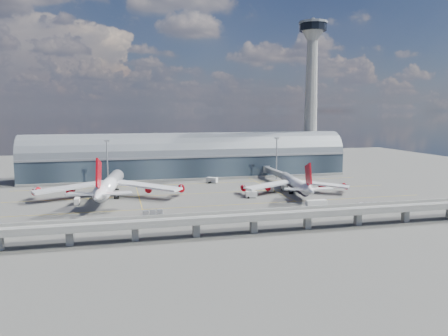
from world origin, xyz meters
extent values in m
plane|color=#474744|center=(0.00, 0.00, 0.00)|extent=(500.00, 500.00, 0.00)
cube|color=gold|center=(0.00, -10.00, 0.01)|extent=(200.00, 0.25, 0.01)
cube|color=gold|center=(0.00, 20.00, 0.01)|extent=(200.00, 0.25, 0.01)
cube|color=gold|center=(0.00, 50.00, 0.01)|extent=(200.00, 0.25, 0.01)
cube|color=gold|center=(-35.00, 30.00, 0.01)|extent=(0.25, 80.00, 0.01)
cube|color=gold|center=(35.00, 30.00, 0.01)|extent=(0.25, 80.00, 0.01)
cube|color=#202A35|center=(0.00, 78.00, 7.00)|extent=(200.00, 28.00, 14.00)
cylinder|color=slate|center=(0.00, 78.00, 14.00)|extent=(200.00, 28.00, 28.00)
cube|color=gray|center=(0.00, 64.00, 14.00)|extent=(200.00, 1.00, 1.20)
cube|color=gray|center=(0.00, 78.00, 0.60)|extent=(200.00, 30.00, 1.20)
cube|color=gray|center=(85.00, 83.00, 4.00)|extent=(18.00, 18.00, 8.00)
cone|color=gray|center=(85.00, 83.00, 45.00)|extent=(10.00, 10.00, 90.00)
cone|color=gray|center=(85.00, 83.00, 92.00)|extent=(16.00, 16.00, 8.00)
cylinder|color=black|center=(85.00, 83.00, 97.00)|extent=(18.00, 18.00, 5.00)
cylinder|color=slate|center=(85.00, 83.00, 100.00)|extent=(19.00, 19.00, 1.50)
cylinder|color=gray|center=(85.00, 83.00, 101.50)|extent=(2.40, 2.40, 3.00)
cube|color=gray|center=(0.00, -55.00, 5.50)|extent=(220.00, 8.50, 1.20)
cube|color=gray|center=(0.00, -59.00, 6.60)|extent=(220.00, 0.40, 1.20)
cube|color=gray|center=(0.00, -51.00, 6.60)|extent=(220.00, 0.40, 1.20)
cube|color=gray|center=(0.00, -56.50, 6.15)|extent=(220.00, 0.12, 0.12)
cube|color=gray|center=(0.00, -53.50, 6.15)|extent=(220.00, 0.12, 0.12)
cube|color=gray|center=(-60.00, -55.00, 2.50)|extent=(2.20, 2.20, 5.00)
cube|color=gray|center=(-40.00, -55.00, 2.50)|extent=(2.20, 2.20, 5.00)
cube|color=gray|center=(-20.00, -55.00, 2.50)|extent=(2.20, 2.20, 5.00)
cube|color=gray|center=(0.00, -55.00, 2.50)|extent=(2.20, 2.20, 5.00)
cube|color=gray|center=(20.00, -55.00, 2.50)|extent=(2.20, 2.20, 5.00)
cube|color=gray|center=(40.00, -55.00, 2.50)|extent=(2.20, 2.20, 5.00)
cube|color=gray|center=(60.00, -55.00, 2.50)|extent=(2.20, 2.20, 5.00)
cylinder|color=gray|center=(-50.00, 55.00, 12.50)|extent=(0.70, 0.70, 25.00)
cube|color=gray|center=(-50.00, 55.00, 25.20)|extent=(3.00, 0.40, 1.00)
cylinder|color=gray|center=(50.00, 55.00, 12.50)|extent=(0.70, 0.70, 25.00)
cube|color=gray|center=(50.00, 55.00, 25.20)|extent=(3.00, 0.40, 1.00)
cylinder|color=white|center=(-48.45, 20.40, 6.58)|extent=(14.03, 56.66, 6.79)
cone|color=white|center=(-44.39, 51.44, 6.58)|extent=(7.83, 9.29, 6.79)
cone|color=white|center=(-52.79, -12.75, 7.42)|extent=(8.38, 13.50, 6.79)
cube|color=#AC0710|center=(-52.37, -9.59, 15.80)|extent=(2.38, 12.67, 14.05)
cube|color=white|center=(-66.33, 20.60, 5.73)|extent=(35.00, 19.95, 2.74)
cube|color=white|center=(-31.12, 15.99, 5.73)|extent=(32.78, 26.75, 2.74)
cylinder|color=#AC0710|center=(-66.71, 22.79, 3.82)|extent=(4.05, 5.70, 3.39)
cylinder|color=#AC0710|center=(-82.36, 24.83, 3.82)|extent=(4.05, 5.70, 3.39)
cylinder|color=#AC0710|center=(-30.20, 18.01, 3.82)|extent=(4.05, 5.70, 3.39)
cylinder|color=#AC0710|center=(-14.55, 15.96, 3.82)|extent=(4.05, 5.70, 3.39)
cylinder|color=gray|center=(-45.88, 40.06, 1.59)|extent=(0.53, 0.53, 3.18)
cylinder|color=gray|center=(-52.37, 16.63, 1.59)|extent=(0.64, 0.64, 3.18)
cylinder|color=gray|center=(-45.64, 15.75, 1.59)|extent=(0.64, 0.64, 3.18)
cylinder|color=black|center=(-52.37, 16.63, 0.58)|extent=(2.52, 1.88, 1.59)
cylinder|color=black|center=(-45.64, 15.75, 0.58)|extent=(2.52, 1.88, 1.59)
cylinder|color=white|center=(43.16, 10.50, 5.22)|extent=(11.15, 43.05, 5.13)
cone|color=white|center=(46.57, 34.28, 5.22)|extent=(6.08, 7.73, 5.13)
cone|color=white|center=(39.50, -15.04, 5.92)|extent=(6.58, 11.23, 5.13)
cube|color=#AC0710|center=(39.88, -12.42, 12.64)|extent=(2.11, 10.55, 11.71)
cube|color=white|center=(29.21, 10.71, 4.51)|extent=(27.49, 15.70, 2.19)
cube|color=white|center=(56.62, 6.78, 4.51)|extent=(25.71, 21.45, 2.19)
cylinder|color=black|center=(43.16, 10.50, 3.81)|extent=(9.76, 38.60, 4.36)
cylinder|color=#AC0710|center=(28.95, 12.53, 2.92)|extent=(3.43, 4.78, 2.83)
cylinder|color=#AC0710|center=(16.77, 14.28, 2.92)|extent=(3.43, 4.78, 2.83)
cylinder|color=#AC0710|center=(57.38, 8.46, 2.92)|extent=(3.43, 4.78, 2.83)
cylinder|color=#AC0710|center=(69.56, 6.71, 2.92)|extent=(3.43, 4.78, 2.83)
cylinder|color=gray|center=(45.30, 25.42, 1.33)|extent=(0.44, 0.44, 2.65)
cylinder|color=gray|center=(39.86, 7.40, 1.33)|extent=(0.53, 0.53, 2.65)
cylinder|color=gray|center=(45.46, 6.59, 1.33)|extent=(0.53, 0.53, 2.65)
cylinder|color=black|center=(39.86, 7.40, 0.49)|extent=(2.11, 1.59, 1.33)
cylinder|color=black|center=(45.46, 6.59, 0.49)|extent=(2.11, 1.59, 1.33)
cube|color=gray|center=(-44.95, 52.00, 5.20)|extent=(3.00, 24.00, 3.00)
cube|color=gray|center=(-44.95, 40.00, 5.20)|extent=(3.60, 3.60, 3.40)
cylinder|color=gray|center=(-44.95, 64.00, 5.20)|extent=(4.40, 4.40, 4.00)
cylinder|color=gray|center=(-44.95, 40.00, 1.70)|extent=(0.50, 0.50, 3.40)
cylinder|color=black|center=(-44.95, 40.00, 0.35)|extent=(1.40, 0.80, 0.80)
cube|color=gray|center=(46.66, 50.00, 5.20)|extent=(3.00, 28.00, 3.00)
cube|color=gray|center=(46.66, 36.00, 5.20)|extent=(3.60, 3.60, 3.40)
cylinder|color=gray|center=(46.66, 64.00, 5.20)|extent=(4.40, 4.40, 4.00)
cylinder|color=gray|center=(46.66, 36.00, 1.70)|extent=(0.50, 0.50, 3.40)
cylinder|color=black|center=(46.66, 36.00, 0.35)|extent=(1.40, 0.80, 0.80)
cube|color=silver|center=(-62.91, 8.46, 1.50)|extent=(2.16, 6.55, 2.43)
cylinder|color=black|center=(-62.91, 10.56, 0.42)|extent=(2.34, 0.84, 0.84)
cylinder|color=black|center=(-62.91, 6.36, 0.42)|extent=(2.34, 0.84, 0.84)
cube|color=silver|center=(17.57, 3.10, 1.70)|extent=(5.68, 3.37, 2.77)
cylinder|color=black|center=(19.25, 3.40, 0.48)|extent=(1.42, 2.79, 0.96)
cylinder|color=black|center=(15.90, 2.79, 0.48)|extent=(1.42, 2.79, 0.96)
cube|color=silver|center=(38.46, -24.15, 1.82)|extent=(9.10, 2.63, 2.96)
cylinder|color=black|center=(41.37, -24.15, 0.51)|extent=(1.03, 2.84, 1.02)
cylinder|color=black|center=(35.55, -24.14, 0.51)|extent=(1.03, 2.84, 1.02)
cube|color=silver|center=(40.13, 16.84, 1.38)|extent=(2.33, 5.29, 2.24)
cylinder|color=black|center=(40.02, 18.49, 0.39)|extent=(2.20, 0.92, 0.78)
cylinder|color=black|center=(40.25, 15.20, 0.39)|extent=(2.20, 0.92, 0.78)
cube|color=silver|center=(31.98, 15.65, 1.52)|extent=(2.84, 5.02, 2.47)
cylinder|color=black|center=(31.77, 17.15, 0.43)|extent=(2.47, 1.19, 0.86)
cylinder|color=black|center=(32.20, 14.14, 0.43)|extent=(2.47, 1.19, 0.86)
cube|color=silver|center=(8.68, 51.00, 1.74)|extent=(6.50, 6.27, 2.83)
cylinder|color=black|center=(10.21, 52.42, 0.49)|extent=(2.57, 2.66, 0.98)
cylinder|color=black|center=(7.14, 49.58, 0.49)|extent=(2.57, 2.66, 0.98)
cube|color=gray|center=(-34.31, -21.15, 0.28)|extent=(2.97, 2.25, 0.34)
cube|color=#A7A7AC|center=(-34.31, -21.15, 1.18)|extent=(2.51, 2.06, 1.68)
cube|color=gray|center=(-31.44, -20.63, 0.28)|extent=(2.97, 2.25, 0.34)
cube|color=#A7A7AC|center=(-31.44, -20.63, 1.18)|extent=(2.51, 2.06, 1.68)
cube|color=gray|center=(-28.57, -20.11, 0.28)|extent=(2.97, 2.25, 0.34)
cube|color=#A7A7AC|center=(-28.57, -20.11, 1.18)|extent=(2.51, 2.06, 1.68)
cube|color=gray|center=(57.73, -28.45, 0.29)|extent=(3.02, 2.27, 0.34)
cube|color=#A7A7AC|center=(57.73, -28.45, 1.21)|extent=(2.55, 2.08, 1.72)
cube|color=gray|center=(60.68, -28.95, 0.29)|extent=(3.02, 2.27, 0.34)
cube|color=#A7A7AC|center=(60.68, -28.95, 1.21)|extent=(2.55, 2.08, 1.72)
cube|color=gray|center=(63.62, -29.44, 0.29)|extent=(3.02, 2.27, 0.34)
cube|color=#A7A7AC|center=(63.62, -29.44, 1.21)|extent=(2.55, 2.08, 1.72)
cube|color=gray|center=(66.57, -29.94, 0.29)|extent=(3.02, 2.27, 0.34)
cube|color=#A7A7AC|center=(66.57, -29.94, 1.21)|extent=(2.55, 2.08, 1.72)
cube|color=gray|center=(69.51, -30.44, 0.29)|extent=(3.02, 2.27, 0.34)
cube|color=#A7A7AC|center=(69.51, -30.44, 1.21)|extent=(2.55, 2.08, 1.72)
cube|color=gray|center=(72.21, -31.74, 0.23)|extent=(2.67, 2.30, 0.28)
cube|color=#A7A7AC|center=(72.21, -31.74, 0.98)|extent=(2.29, 2.06, 1.40)
cube|color=gray|center=(74.42, -30.72, 0.23)|extent=(2.67, 2.30, 0.28)
cube|color=#A7A7AC|center=(74.42, -30.72, 0.98)|extent=(2.29, 2.06, 1.40)
cube|color=gray|center=(76.63, -29.69, 0.23)|extent=(2.67, 2.30, 0.28)
cube|color=#A7A7AC|center=(76.63, -29.69, 0.98)|extent=(2.29, 2.06, 1.40)
camera|label=1|loc=(-45.08, -194.35, 41.54)|focal=35.00mm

